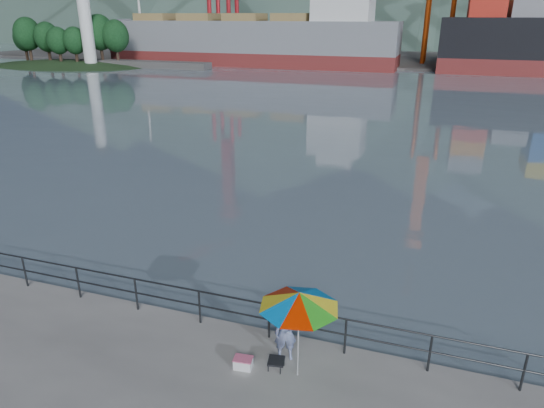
{
  "coord_description": "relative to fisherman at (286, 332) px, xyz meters",
  "views": [
    {
      "loc": [
        6.5,
        -8.3,
        7.9
      ],
      "look_at": [
        1.61,
        6.0,
        2.0
      ],
      "focal_mm": 32.0,
      "sensor_mm": 36.0,
      "label": 1
    }
  ],
  "objects": [
    {
      "name": "beach_umbrella",
      "position": [
        0.45,
        -0.51,
        1.31
      ],
      "size": [
        2.14,
        2.14,
        2.25
      ],
      "color": "white",
      "rests_on": "ground"
    },
    {
      "name": "guardrail",
      "position": [
        -3.65,
        0.63,
        -0.23
      ],
      "size": [
        22.0,
        0.06,
        1.03
      ],
      "color": "#2D3033",
      "rests_on": "ground"
    },
    {
      "name": "fisherman",
      "position": [
        0.0,
        0.0,
        0.0
      ],
      "size": [
        0.64,
        0.53,
        1.5
      ],
      "primitive_type": "imported",
      "rotation": [
        0.0,
        0.0,
        0.37
      ],
      "color": "navy",
      "rests_on": "ground"
    },
    {
      "name": "cooler_bag",
      "position": [
        -0.85,
        -0.69,
        -0.62
      ],
      "size": [
        0.46,
        0.33,
        0.25
      ],
      "primitive_type": "cube",
      "rotation": [
        0.0,
        0.0,
        0.11
      ],
      "color": "silver",
      "rests_on": "ground"
    },
    {
      "name": "far_dock",
      "position": [
        6.35,
        91.93,
        -0.75
      ],
      "size": [
        200.0,
        40.0,
        0.4
      ],
      "primitive_type": "cube",
      "color": "#514F4C",
      "rests_on": "ground"
    },
    {
      "name": "fishing_rod",
      "position": [
        -0.07,
        1.12,
        -0.75
      ],
      "size": [
        0.13,
        1.79,
        1.26
      ],
      "primitive_type": "cylinder",
      "rotation": [
        0.96,
        0.0,
        0.06
      ],
      "color": "black",
      "rests_on": "ground"
    },
    {
      "name": "lighthouse_islet",
      "position": [
        -58.62,
        60.93,
        -0.49
      ],
      "size": [
        48.0,
        26.4,
        19.2
      ],
      "color": "#263F1E",
      "rests_on": "ground"
    },
    {
      "name": "bulk_carrier",
      "position": [
        -27.16,
        71.95,
        3.39
      ],
      "size": [
        50.28,
        8.7,
        14.5
      ],
      "color": "maroon",
      "rests_on": "ground"
    },
    {
      "name": "harbor_water",
      "position": [
        -3.65,
        128.93,
        -0.75
      ],
      "size": [
        500.0,
        280.0,
        0.0
      ],
      "primitive_type": "cube",
      "color": "slate",
      "rests_on": "ground"
    },
    {
      "name": "folding_stool",
      "position": [
        -0.09,
        -0.46,
        -0.61
      ],
      "size": [
        0.44,
        0.44,
        0.25
      ],
      "color": "black",
      "rests_on": "ground"
    }
  ]
}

